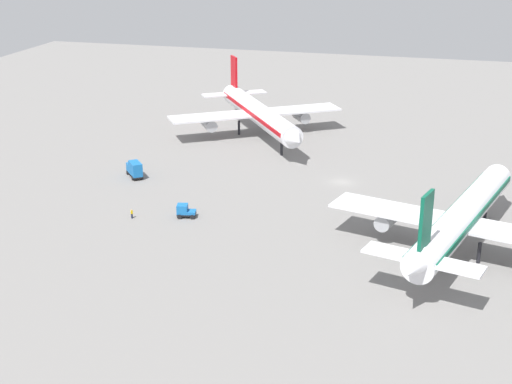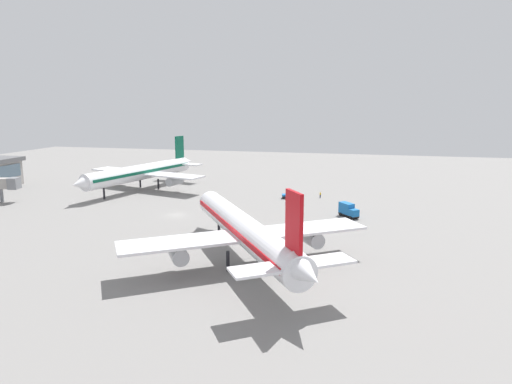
{
  "view_description": "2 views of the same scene",
  "coord_description": "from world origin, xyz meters",
  "px_view_note": "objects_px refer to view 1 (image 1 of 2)",
  "views": [
    {
      "loc": [
        -139.1,
        -20.43,
        49.24
      ],
      "look_at": [
        -15.33,
        13.31,
        2.06
      ],
      "focal_mm": 52.9,
      "sensor_mm": 36.0,
      "label": 1
    },
    {
      "loc": [
        95.56,
        42.67,
        26.35
      ],
      "look_at": [
        -7.76,
        18.04,
        5.03
      ],
      "focal_mm": 30.9,
      "sensor_mm": 36.0,
      "label": 2
    }
  ],
  "objects_px": {
    "baggage_tug": "(185,211)",
    "ground_crew_worker": "(132,214)",
    "airplane_taxiing": "(462,217)",
    "catering_truck": "(135,169)",
    "airplane_at_gate": "(258,113)"
  },
  "relations": [
    {
      "from": "baggage_tug",
      "to": "airplane_at_gate",
      "type": "bearing_deg",
      "value": -101.03
    },
    {
      "from": "baggage_tug",
      "to": "ground_crew_worker",
      "type": "xyz_separation_m",
      "value": [
        -2.96,
        8.63,
        -0.31
      ]
    },
    {
      "from": "airplane_at_gate",
      "to": "ground_crew_worker",
      "type": "relative_size",
      "value": 27.11
    },
    {
      "from": "baggage_tug",
      "to": "catering_truck",
      "type": "bearing_deg",
      "value": -57.67
    },
    {
      "from": "airplane_at_gate",
      "to": "ground_crew_worker",
      "type": "xyz_separation_m",
      "value": [
        -55.42,
        7.65,
        -4.89
      ]
    },
    {
      "from": "airplane_at_gate",
      "to": "catering_truck",
      "type": "xyz_separation_m",
      "value": [
        -35.09,
        16.06,
        -4.05
      ]
    },
    {
      "from": "baggage_tug",
      "to": "ground_crew_worker",
      "type": "relative_size",
      "value": 2.11
    },
    {
      "from": "baggage_tug",
      "to": "ground_crew_worker",
      "type": "height_order",
      "value": "baggage_tug"
    },
    {
      "from": "ground_crew_worker",
      "to": "baggage_tug",
      "type": "bearing_deg",
      "value": 26.92
    },
    {
      "from": "airplane_taxiing",
      "to": "catering_truck",
      "type": "height_order",
      "value": "airplane_taxiing"
    },
    {
      "from": "airplane_taxiing",
      "to": "catering_truck",
      "type": "distance_m",
      "value": 66.24
    },
    {
      "from": "airplane_taxiing",
      "to": "ground_crew_worker",
      "type": "distance_m",
      "value": 55.05
    },
    {
      "from": "airplane_at_gate",
      "to": "catering_truck",
      "type": "bearing_deg",
      "value": -58.54
    },
    {
      "from": "ground_crew_worker",
      "to": "airplane_taxiing",
      "type": "bearing_deg",
      "value": 9.13
    },
    {
      "from": "baggage_tug",
      "to": "ground_crew_worker",
      "type": "bearing_deg",
      "value": 6.8
    }
  ]
}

